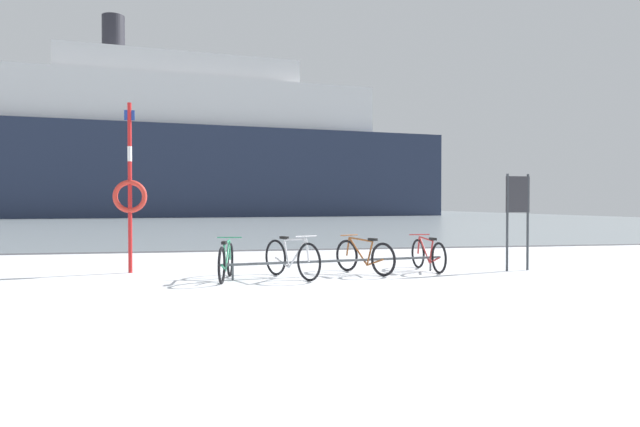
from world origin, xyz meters
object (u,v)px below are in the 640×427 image
(bicycle_1, at_px, (292,258))
(ferry_ship, at_px, (189,152))
(bicycle_3, at_px, (428,255))
(info_sign, at_px, (518,205))
(rescue_post, at_px, (130,191))
(bicycle_0, at_px, (226,261))
(bicycle_2, at_px, (364,256))

(bicycle_1, relative_size, ferry_ship, 0.03)
(bicycle_1, relative_size, bicycle_3, 0.98)
(info_sign, bearing_deg, rescue_post, 171.90)
(bicycle_1, bearing_deg, ferry_ship, 94.30)
(bicycle_3, xyz_separation_m, info_sign, (1.84, -0.31, 1.03))
(bicycle_0, relative_size, bicycle_3, 1.00)
(bicycle_1, xyz_separation_m, bicycle_3, (2.93, 0.62, -0.03))
(bicycle_0, height_order, ferry_ship, ferry_ship)
(bicycle_0, height_order, bicycle_3, bicycle_0)
(ferry_ship, bearing_deg, rescue_post, -88.99)
(bicycle_3, height_order, info_sign, info_sign)
(bicycle_1, bearing_deg, bicycle_0, -179.17)
(bicycle_2, height_order, info_sign, info_sign)
(bicycle_2, relative_size, info_sign, 0.75)
(bicycle_0, height_order, bicycle_1, bicycle_1)
(info_sign, relative_size, rescue_post, 0.59)
(bicycle_0, xyz_separation_m, info_sign, (5.98, 0.32, 1.02))
(rescue_post, bearing_deg, bicycle_2, -12.72)
(ferry_ship, bearing_deg, info_sign, -80.57)
(bicycle_1, height_order, info_sign, info_sign)
(bicycle_0, height_order, info_sign, info_sign)
(ferry_ship, bearing_deg, bicycle_0, -87.00)
(info_sign, distance_m, ferry_ship, 53.78)
(bicycle_0, xyz_separation_m, bicycle_1, (1.21, 0.02, 0.02))
(ferry_ship, bearing_deg, bicycle_1, -85.70)
(bicycle_0, relative_size, rescue_post, 0.48)
(info_sign, bearing_deg, bicycle_2, 178.53)
(bicycle_0, distance_m, bicycle_1, 1.21)
(bicycle_2, relative_size, bicycle_3, 0.93)
(bicycle_2, height_order, bicycle_3, bicycle_2)
(bicycle_3, bearing_deg, bicycle_0, -171.29)
(bicycle_2, bearing_deg, bicycle_1, -165.49)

